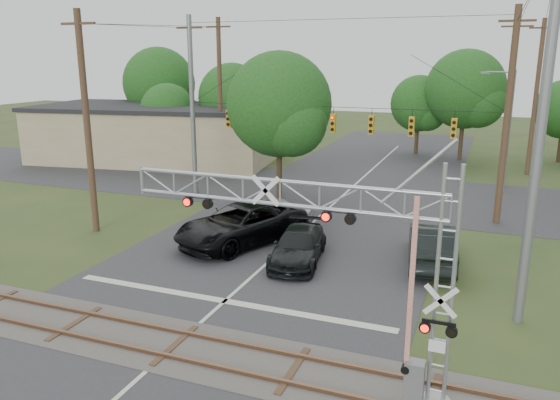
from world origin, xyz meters
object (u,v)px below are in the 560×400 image
at_px(crossing_gantry, 338,252).
at_px(commercial_building, 157,133).
at_px(streetlight, 507,125).
at_px(car_dark, 298,246).
at_px(pickup_black, 241,224).
at_px(sedan_silver, 278,209).
at_px(traffic_signal_span, 348,115).

relative_size(crossing_gantry, commercial_building, 0.42).
relative_size(commercial_building, streetlight, 2.70).
distance_m(car_dark, streetlight, 19.66).
height_order(pickup_black, commercial_building, commercial_building).
height_order(sedan_silver, commercial_building, commercial_building).
distance_m(crossing_gantry, car_dark, 10.29).
distance_m(traffic_signal_span, pickup_black, 9.90).
bearing_deg(commercial_building, sedan_silver, -47.41).
distance_m(traffic_signal_span, car_dark, 10.72).
bearing_deg(crossing_gantry, traffic_signal_span, 103.67).
xyz_separation_m(crossing_gantry, traffic_signal_span, (-4.46, 18.36, 1.61)).
height_order(crossing_gantry, streetlight, streetlight).
bearing_deg(sedan_silver, traffic_signal_span, -57.26).
bearing_deg(sedan_silver, crossing_gantry, -174.76).
bearing_deg(streetlight, sedan_silver, -134.89).
bearing_deg(sedan_silver, streetlight, -66.52).
distance_m(car_dark, commercial_building, 27.74).
relative_size(pickup_black, streetlight, 0.85).
xyz_separation_m(pickup_black, car_dark, (3.46, -1.39, -0.23)).
xyz_separation_m(pickup_black, streetlight, (11.98, 15.91, 3.59)).
relative_size(crossing_gantry, car_dark, 1.81).
height_order(sedan_silver, streetlight, streetlight).
bearing_deg(streetlight, crossing_gantry, -99.51).
distance_m(crossing_gantry, streetlight, 26.49).
distance_m(sedan_silver, commercial_building, 21.70).
relative_size(traffic_signal_span, streetlight, 2.37).
relative_size(traffic_signal_span, sedan_silver, 5.04).
relative_size(traffic_signal_span, car_dark, 3.82).
xyz_separation_m(traffic_signal_span, car_dark, (0.31, -9.53, -4.89)).
height_order(pickup_black, sedan_silver, pickup_black).
bearing_deg(pickup_black, sedan_silver, 109.74).
height_order(crossing_gantry, traffic_signal_span, traffic_signal_span).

